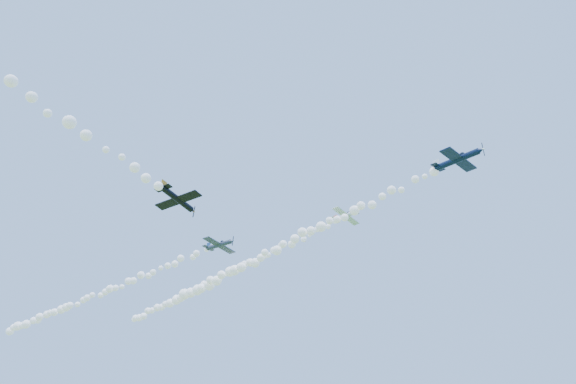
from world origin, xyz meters
The scene contains 7 objects.
plane_white centered at (7.50, 9.43, 49.38)m, with size 6.09×6.47×2.24m.
smoke_trail_white centered at (-29.03, 16.96, 49.09)m, with size 69.54×16.10×2.66m, color white, non-canonical shape.
plane_navy centered at (29.91, 0.01, 46.07)m, with size 7.84×8.26×3.05m.
smoke_trail_navy centered at (-6.84, 7.92, 45.89)m, with size 68.99×17.08×3.04m, color white, non-canonical shape.
plane_grey centered at (-16.40, 3.06, 47.52)m, with size 7.27×7.67×2.78m.
smoke_trail_grey centered at (-55.71, 5.72, 47.13)m, with size 74.30×7.52×3.26m, color white, non-canonical shape.
plane_black centered at (-2.37, -21.73, 38.22)m, with size 7.08×6.78×2.25m.
Camera 1 is at (37.61, -57.86, 2.00)m, focal length 30.00 mm.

